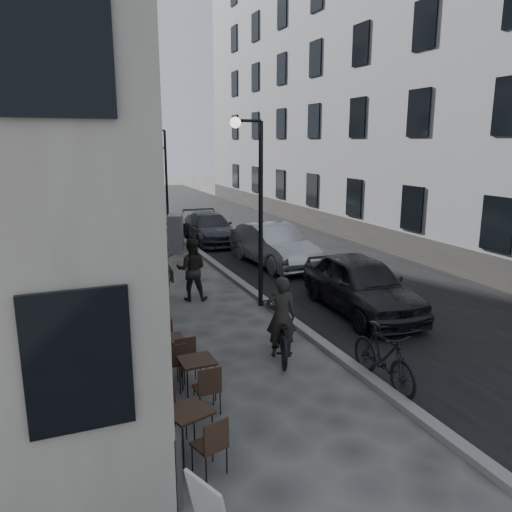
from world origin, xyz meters
TOP-DOWN VIEW (x-y plane):
  - ground at (0.00, 0.00)m, footprint 120.00×120.00m
  - road at (3.85, 16.00)m, footprint 7.30×60.00m
  - kerb at (0.20, 16.00)m, footprint 0.25×60.00m
  - building_left at (-6.00, 16.50)m, footprint 4.00×35.00m
  - building_right at (9.50, 16.50)m, footprint 4.00×35.00m
  - streetlamp_near at (-0.17, 6.00)m, footprint 0.90×0.28m
  - streetlamp_far at (-0.17, 18.00)m, footprint 0.90×0.28m
  - tree_near at (-0.10, 21.00)m, footprint 2.40×2.40m
  - tree_far at (-0.10, 27.00)m, footprint 2.40×2.40m
  - bistro_set_a at (-3.57, 0.09)m, footprint 0.82×1.50m
  - bistro_set_b at (-3.01, 1.67)m, footprint 0.62×1.48m
  - bistro_set_c at (-3.24, 2.90)m, footprint 0.60×1.43m
  - utility_cabinet at (-0.59, 13.77)m, footprint 0.85×1.16m
  - bicycle at (-0.87, 2.75)m, footprint 1.37×2.17m
  - cyclist_rider at (-0.87, 2.75)m, footprint 0.75×0.61m
  - pedestrian_near at (-1.63, 7.24)m, footprint 1.06×0.94m
  - pedestrian_mid at (-2.55, 6.94)m, footprint 1.25×1.20m
  - pedestrian_far at (-3.14, 12.05)m, footprint 0.95×0.48m
  - car_near at (2.30, 4.54)m, footprint 2.13×4.61m
  - car_mid at (2.23, 10.14)m, footprint 1.90×4.70m
  - car_far at (1.31, 15.20)m, footprint 1.97×4.57m
  - moped at (0.35, 0.84)m, footprint 0.54×1.90m

SIDE VIEW (x-z plane):
  - ground at x=0.00m, z-range 0.00..0.00m
  - road at x=3.85m, z-range 0.00..0.00m
  - kerb at x=0.20m, z-range 0.00..0.12m
  - bistro_set_c at x=-3.24m, z-range 0.01..0.85m
  - bistro_set_a at x=-3.57m, z-range 0.01..0.87m
  - bistro_set_b at x=-3.01m, z-range 0.01..0.88m
  - bicycle at x=-0.87m, z-range 0.00..1.08m
  - moped at x=0.35m, z-range 0.00..1.14m
  - car_far at x=1.31m, z-range 0.00..1.31m
  - car_mid at x=2.23m, z-range 0.00..1.52m
  - car_near at x=2.30m, z-range 0.00..1.53m
  - utility_cabinet at x=-0.59m, z-range 0.00..1.56m
  - pedestrian_far at x=-3.14m, z-range 0.00..1.56m
  - pedestrian_mid at x=-2.55m, z-range 0.00..1.71m
  - cyclist_rider at x=-0.87m, z-range 0.00..1.76m
  - pedestrian_near at x=-1.63m, z-range 0.00..1.82m
  - streetlamp_near at x=-0.17m, z-range 0.62..5.71m
  - streetlamp_far at x=-0.17m, z-range 0.62..5.71m
  - tree_near at x=-0.10m, z-range 1.81..7.51m
  - tree_far at x=-0.10m, z-range 1.81..7.51m
  - building_left at x=-6.00m, z-range 0.00..16.00m
  - building_right at x=9.50m, z-range 0.00..16.00m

